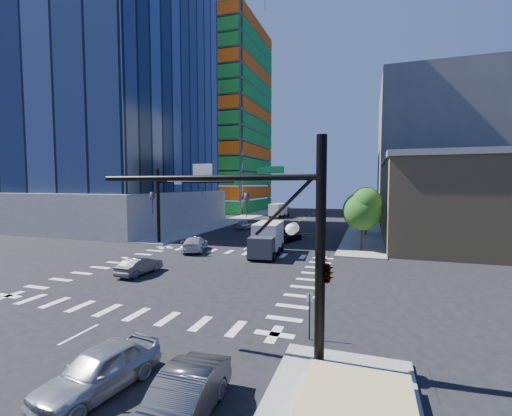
% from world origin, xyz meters
% --- Properties ---
extents(ground, '(160.00, 160.00, 0.00)m').
position_xyz_m(ground, '(0.00, 0.00, 0.00)').
color(ground, black).
rests_on(ground, ground).
extents(road_markings, '(20.00, 20.00, 0.01)m').
position_xyz_m(road_markings, '(0.00, 0.00, 0.01)').
color(road_markings, silver).
rests_on(road_markings, ground).
extents(sidewalk_ne, '(5.00, 60.00, 0.15)m').
position_xyz_m(sidewalk_ne, '(12.50, 40.00, 0.07)').
color(sidewalk_ne, gray).
rests_on(sidewalk_ne, ground).
extents(sidewalk_nw, '(5.00, 60.00, 0.15)m').
position_xyz_m(sidewalk_nw, '(-12.50, 40.00, 0.07)').
color(sidewalk_nw, gray).
rests_on(sidewalk_nw, ground).
extents(office_tower, '(30.00, 30.00, 71.00)m').
position_xyz_m(office_tower, '(-30.00, 25.00, 35.13)').
color(office_tower, gray).
rests_on(office_tower, ground).
extents(construction_building, '(25.16, 34.50, 70.60)m').
position_xyz_m(construction_building, '(-27.41, 61.93, 24.61)').
color(construction_building, gray).
rests_on(construction_building, ground).
extents(commercial_building, '(20.50, 22.50, 10.60)m').
position_xyz_m(commercial_building, '(25.00, 22.00, 5.31)').
color(commercial_building, '#8E7C52').
rests_on(commercial_building, ground).
extents(bg_building_ne, '(24.00, 30.00, 28.00)m').
position_xyz_m(bg_building_ne, '(27.00, 55.00, 14.00)').
color(bg_building_ne, '#625E58').
rests_on(bg_building_ne, ground).
extents(signal_mast_se, '(10.51, 2.48, 9.00)m').
position_xyz_m(signal_mast_se, '(10.60, -11.50, 5.01)').
color(signal_mast_se, black).
rests_on(signal_mast_se, sidewalk_se).
extents(signal_mast_nw, '(10.20, 0.40, 9.00)m').
position_xyz_m(signal_mast_nw, '(-10.00, 11.50, 5.49)').
color(signal_mast_nw, black).
rests_on(signal_mast_nw, sidewalk_nw).
extents(planter_wall, '(3.50, 4.00, 0.50)m').
position_xyz_m(planter_wall, '(13.00, -14.00, 0.40)').
color(planter_wall, tan).
rests_on(planter_wall, sidewalk_se).
extents(tree_south, '(4.16, 4.16, 6.82)m').
position_xyz_m(tree_south, '(12.63, 13.90, 4.69)').
color(tree_south, '#382316').
rests_on(tree_south, sidewalk_ne).
extents(tree_north, '(3.54, 3.52, 5.78)m').
position_xyz_m(tree_north, '(12.93, 25.90, 3.99)').
color(tree_north, '#382316').
rests_on(tree_north, sidewalk_ne).
extents(no_parking_sign, '(0.30, 0.06, 2.20)m').
position_xyz_m(no_parking_sign, '(10.70, -9.00, 1.38)').
color(no_parking_sign, black).
rests_on(no_parking_sign, ground).
extents(car_nb_near, '(2.53, 4.88, 1.59)m').
position_xyz_m(car_nb_near, '(4.40, -15.37, 0.79)').
color(car_nb_near, '#AAACB2').
rests_on(car_nb_near, ground).
extents(car_nb_right, '(1.92, 4.72, 1.52)m').
position_xyz_m(car_nb_right, '(7.98, -15.86, 0.76)').
color(car_nb_right, '#434347').
rests_on(car_nb_right, ground).
extents(car_nb_far, '(3.62, 5.59, 1.43)m').
position_xyz_m(car_nb_far, '(3.17, 17.99, 0.72)').
color(car_nb_far, black).
rests_on(car_nb_far, ground).
extents(car_sb_near, '(3.81, 5.85, 1.58)m').
position_xyz_m(car_sb_near, '(-4.76, 8.28, 0.79)').
color(car_sb_near, silver).
rests_on(car_sb_near, ground).
extents(car_sb_mid, '(2.68, 4.54, 1.45)m').
position_xyz_m(car_sb_mid, '(-5.91, 27.26, 0.72)').
color(car_sb_mid, '#B6B8BE').
rests_on(car_sb_mid, ground).
extents(car_sb_cross, '(1.69, 4.32, 1.40)m').
position_xyz_m(car_sb_cross, '(-4.31, -1.73, 0.70)').
color(car_sb_cross, '#4D4C51').
rests_on(car_sb_cross, ground).
extents(box_truck_near, '(3.22, 6.48, 3.29)m').
position_xyz_m(box_truck_near, '(3.37, 8.36, 1.46)').
color(box_truck_near, black).
rests_on(box_truck_near, ground).
extents(box_truck_far, '(3.43, 6.19, 3.07)m').
position_xyz_m(box_truck_far, '(-5.39, 47.67, 1.36)').
color(box_truck_far, black).
rests_on(box_truck_far, ground).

